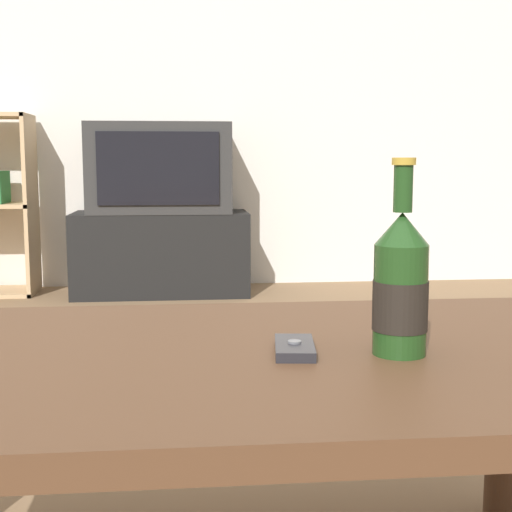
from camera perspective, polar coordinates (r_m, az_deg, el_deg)
name	(u,v)px	position (r m, az deg, el deg)	size (l,w,h in m)	color
back_wall	(197,48)	(4.05, -4.71, 16.23)	(8.00, 0.05, 2.60)	silver
coffee_table	(244,391)	(1.04, -0.97, -10.76)	(1.18, 0.68, 0.42)	brown
tv_stand	(161,253)	(3.75, -7.58, 0.24)	(0.90, 0.42, 0.43)	black
television	(160,168)	(3.72, -7.70, 6.98)	(0.72, 0.44, 0.45)	#2D2D2D
beer_bottle	(401,286)	(1.00, 11.49, -2.37)	(0.08, 0.08, 0.27)	#1E4219
cell_phone	(294,348)	(1.01, 3.10, -7.33)	(0.07, 0.12, 0.02)	#232328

